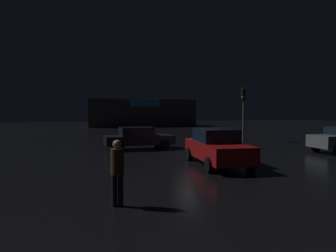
% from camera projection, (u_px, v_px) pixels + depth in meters
% --- Properties ---
extents(ground_plane, '(120.00, 120.00, 0.00)m').
position_uv_depth(ground_plane, '(198.00, 153.00, 16.57)').
color(ground_plane, black).
extents(store_building, '(17.59, 8.36, 4.53)m').
position_uv_depth(store_building, '(141.00, 113.00, 49.83)').
color(store_building, '#4C4742').
rests_on(store_building, ground).
extents(traffic_signal_main, '(0.42, 0.42, 4.41)m').
position_uv_depth(traffic_signal_main, '(243.00, 104.00, 23.45)').
color(traffic_signal_main, '#595B60').
rests_on(traffic_signal_main, ground).
extents(car_near, '(2.22, 4.66, 1.63)m').
position_uv_depth(car_near, '(217.00, 147.00, 12.93)').
color(car_near, '#A51414').
rests_on(car_near, ground).
extents(car_crossing, '(4.50, 2.22, 1.43)m').
position_uv_depth(car_crossing, '(139.00, 138.00, 18.49)').
color(car_crossing, black).
rests_on(car_crossing, ground).
extents(pedestrian, '(0.44, 0.44, 1.69)m').
position_uv_depth(pedestrian, '(117.00, 168.00, 7.21)').
color(pedestrian, black).
rests_on(pedestrian, ground).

